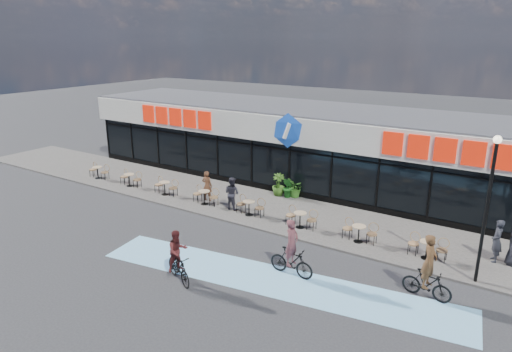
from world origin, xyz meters
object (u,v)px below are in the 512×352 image
at_px(patron_left, 207,186).
at_px(potted_plant_mid, 288,188).
at_px(lamp_post, 488,199).
at_px(cyclist_a, 291,256).
at_px(patron_right, 232,193).
at_px(pedestrian_a, 497,241).
at_px(cyclist_b, 428,275).
at_px(potted_plant_left, 278,185).
at_px(potted_plant_right, 295,188).
at_px(bistro_set_0, 99,171).

bearing_deg(patron_left, potted_plant_mid, -147.76).
xyz_separation_m(lamp_post, cyclist_a, (-5.94, -3.09, -2.49)).
bearing_deg(patron_right, cyclist_a, 148.46).
bearing_deg(pedestrian_a, cyclist_b, -38.69).
height_order(lamp_post, pedestrian_a, lamp_post).
xyz_separation_m(patron_left, cyclist_a, (7.63, -4.54, -0.12)).
distance_m(lamp_post, pedestrian_a, 3.15).
height_order(pedestrian_a, cyclist_a, cyclist_a).
distance_m(pedestrian_a, cyclist_b, 4.38).
relative_size(patron_right, cyclist_b, 0.73).
height_order(potted_plant_left, patron_right, patron_right).
height_order(potted_plant_right, patron_left, patron_left).
relative_size(potted_plant_left, cyclist_a, 0.56).
distance_m(lamp_post, cyclist_b, 3.37).
distance_m(lamp_post, patron_right, 11.97).
distance_m(potted_plant_mid, patron_left, 4.43).
distance_m(potted_plant_right, cyclist_b, 10.64).
relative_size(lamp_post, bistro_set_0, 3.51).
relative_size(patron_left, pedestrian_a, 0.95).
bearing_deg(pedestrian_a, cyclist_a, -66.86).
relative_size(potted_plant_right, cyclist_a, 0.49).
distance_m(potted_plant_mid, potted_plant_right, 0.41).
xyz_separation_m(potted_plant_mid, potted_plant_right, (0.32, 0.25, -0.02)).
xyz_separation_m(potted_plant_right, cyclist_b, (8.50, -6.40, 0.23)).
bearing_deg(cyclist_b, potted_plant_left, 146.76).
bearing_deg(cyclist_a, potted_plant_left, 123.24).
relative_size(lamp_post, potted_plant_mid, 4.80).
bearing_deg(patron_left, cyclist_b, 158.20).
xyz_separation_m(potted_plant_mid, pedestrian_a, (10.49, -2.10, 0.31)).
height_order(potted_plant_mid, patron_left, patron_left).
distance_m(cyclist_a, cyclist_b, 4.78).
bearing_deg(potted_plant_right, potted_plant_left, -168.07).
bearing_deg(cyclist_b, patron_left, 164.54).
bearing_deg(lamp_post, potted_plant_left, 158.44).
height_order(potted_plant_mid, cyclist_b, cyclist_b).
xyz_separation_m(potted_plant_left, potted_plant_mid, (0.63, -0.04, -0.06)).
height_order(bistro_set_0, patron_left, patron_left).
height_order(pedestrian_a, cyclist_b, cyclist_b).
xyz_separation_m(potted_plant_left, cyclist_b, (9.45, -6.19, 0.15)).
bearing_deg(patron_left, patron_right, 163.67).
relative_size(patron_left, cyclist_b, 0.71).
height_order(bistro_set_0, potted_plant_right, potted_plant_right).
bearing_deg(cyclist_b, pedestrian_a, 67.61).
distance_m(bistro_set_0, patron_left, 8.31).
height_order(cyclist_a, cyclist_b, cyclist_b).
bearing_deg(potted_plant_mid, patron_right, -116.97).
bearing_deg(patron_right, potted_plant_mid, -112.32).
bearing_deg(potted_plant_left, patron_right, -106.73).
bearing_deg(potted_plant_right, bistro_set_0, -163.93).
relative_size(bistro_set_0, patron_left, 0.93).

